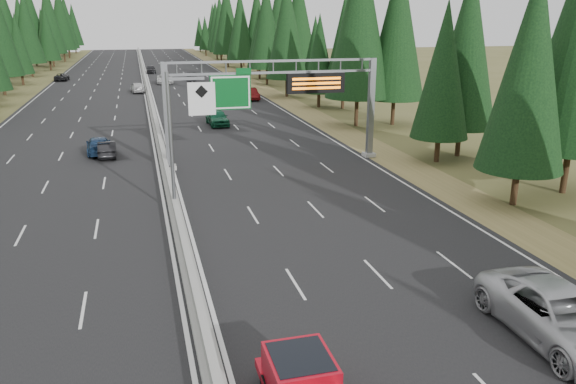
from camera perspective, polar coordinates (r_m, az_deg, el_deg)
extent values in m
cube|color=black|center=(86.86, -13.99, 9.61)|extent=(32.00, 260.00, 0.08)
cube|color=olive|center=(88.99, -2.30, 10.26)|extent=(3.60, 260.00, 0.06)
cube|color=brown|center=(88.35, -25.71, 8.55)|extent=(3.60, 260.00, 0.06)
cube|color=gray|center=(86.84, -14.00, 9.73)|extent=(0.70, 260.00, 0.30)
cube|color=gray|center=(86.79, -14.02, 9.99)|extent=(0.30, 260.00, 0.60)
cube|color=slate|center=(41.78, -12.19, 7.45)|extent=(0.45, 0.45, 7.80)
cube|color=gray|center=(42.56, -11.88, 2.47)|extent=(0.90, 0.90, 0.30)
cube|color=slate|center=(45.37, 8.41, 8.40)|extent=(0.45, 0.45, 7.80)
cube|color=gray|center=(46.09, 8.21, 3.79)|extent=(0.90, 0.90, 0.30)
cube|color=slate|center=(42.45, -1.52, 13.17)|extent=(15.85, 0.35, 0.16)
cube|color=slate|center=(42.52, -1.51, 12.04)|extent=(15.85, 0.35, 0.16)
cube|color=#054C19|center=(41.78, -5.85, 10.03)|extent=(3.00, 0.10, 2.50)
cube|color=silver|center=(41.72, -5.84, 10.02)|extent=(2.85, 0.02, 2.35)
cube|color=#054C19|center=(41.79, -4.53, 12.13)|extent=(1.10, 0.10, 0.45)
cube|color=black|center=(43.18, 2.84, 10.99)|extent=(4.50, 0.40, 1.50)
cube|color=orange|center=(42.93, 2.94, 11.43)|extent=(3.80, 0.02, 0.18)
cube|color=orange|center=(42.97, 2.93, 10.96)|extent=(3.80, 0.02, 0.18)
cube|color=orange|center=(43.01, 2.92, 10.50)|extent=(3.80, 0.02, 0.18)
cylinder|color=slate|center=(31.93, -11.80, 4.71)|extent=(0.20, 0.20, 8.00)
cube|color=gray|center=(32.98, -11.39, -1.92)|extent=(0.50, 0.50, 0.20)
cube|color=slate|center=(31.44, -10.35, 11.26)|extent=(2.00, 0.15, 0.15)
cube|color=silver|center=(31.53, -8.76, 9.33)|extent=(1.50, 0.06, 1.80)
cylinder|color=black|center=(36.37, 22.06, 0.49)|extent=(0.40, 0.40, 2.24)
cone|color=black|center=(35.16, 23.35, 11.46)|extent=(5.03, 5.03, 11.74)
cylinder|color=black|center=(40.11, 26.36, 1.95)|extent=(0.40, 0.40, 2.93)
cylinder|color=black|center=(45.56, 14.92, 4.19)|extent=(0.40, 0.40, 1.96)
cone|color=black|center=(44.64, 15.53, 11.87)|extent=(4.41, 4.41, 10.30)
cylinder|color=black|center=(48.01, 16.91, 4.94)|extent=(0.40, 0.40, 2.39)
cone|color=black|center=(47.09, 17.72, 13.86)|extent=(5.38, 5.38, 12.56)
cylinder|color=black|center=(59.55, 6.97, 8.11)|extent=(0.40, 0.40, 2.99)
cone|color=black|center=(58.81, 7.31, 17.12)|extent=(6.72, 6.72, 15.68)
cylinder|color=black|center=(60.86, 10.61, 8.02)|extent=(0.40, 0.40, 2.73)
cone|color=black|center=(60.13, 11.07, 16.07)|extent=(6.15, 6.15, 14.34)
cylinder|color=black|center=(72.16, 3.14, 9.33)|extent=(0.40, 0.40, 1.84)
cone|color=black|center=(71.60, 3.22, 13.89)|extent=(4.14, 4.14, 9.66)
cylinder|color=black|center=(71.35, 5.58, 9.34)|extent=(0.40, 0.40, 2.22)
cone|color=black|center=(70.74, 5.75, 14.90)|extent=(4.99, 4.99, 11.63)
cylinder|color=black|center=(81.72, -0.13, 10.56)|extent=(0.40, 0.40, 2.62)
cone|color=black|center=(81.18, -0.13, 16.31)|extent=(5.90, 5.90, 13.76)
cylinder|color=black|center=(85.12, 2.73, 10.53)|extent=(0.40, 0.40, 1.80)
cone|color=black|center=(84.65, 2.78, 14.32)|extent=(4.06, 4.06, 9.47)
cylinder|color=black|center=(97.50, -2.15, 11.65)|extent=(0.40, 0.40, 2.68)
cone|color=black|center=(97.04, -2.21, 16.58)|extent=(6.04, 6.04, 14.09)
cylinder|color=black|center=(96.97, 1.04, 11.69)|extent=(0.40, 0.40, 2.92)
cone|color=black|center=(96.52, 1.07, 17.09)|extent=(6.56, 6.56, 15.31)
cylinder|color=black|center=(106.91, -2.91, 11.97)|extent=(0.40, 0.40, 2.08)
cone|color=black|center=(106.51, -2.96, 15.44)|extent=(4.67, 4.67, 10.90)
cylinder|color=black|center=(108.37, -0.96, 12.25)|extent=(0.40, 0.40, 2.79)
cone|color=black|center=(107.96, -0.98, 16.86)|extent=(6.28, 6.28, 14.66)
cylinder|color=black|center=(120.07, -4.77, 12.64)|extent=(0.40, 0.40, 2.63)
cone|color=black|center=(119.70, -4.87, 16.56)|extent=(5.91, 5.91, 13.79)
cylinder|color=black|center=(120.90, -3.11, 12.73)|extent=(0.40, 0.40, 2.76)
cone|color=black|center=(120.54, -3.18, 16.83)|extent=(6.22, 6.22, 14.51)
cylinder|color=black|center=(133.18, -6.12, 13.12)|extent=(0.40, 0.40, 2.98)
cone|color=black|center=(132.85, -6.25, 17.14)|extent=(6.71, 6.71, 15.66)
cylinder|color=black|center=(136.52, -4.51, 13.04)|extent=(0.40, 0.40, 1.91)
cone|color=black|center=(136.22, -4.57, 15.55)|extent=(4.30, 4.30, 10.04)
cylinder|color=black|center=(147.95, -6.80, 13.43)|extent=(0.40, 0.40, 2.62)
cone|color=black|center=(147.65, -6.92, 16.61)|extent=(5.90, 5.90, 13.77)
cylinder|color=black|center=(149.54, -4.92, 13.47)|extent=(0.40, 0.40, 2.30)
cone|color=black|center=(149.25, -4.99, 16.22)|extent=(5.17, 5.17, 12.07)
cylinder|color=black|center=(159.84, -7.22, 13.66)|extent=(0.40, 0.40, 2.43)
cone|color=black|center=(159.57, -7.33, 16.38)|extent=(5.48, 5.48, 12.78)
cylinder|color=black|center=(159.43, -6.16, 13.64)|extent=(0.40, 0.40, 2.20)
cone|color=black|center=(159.16, -6.25, 16.12)|extent=(4.96, 4.96, 11.57)
cylinder|color=black|center=(175.11, -8.33, 13.82)|extent=(0.40, 0.40, 1.84)
cone|color=black|center=(174.88, -8.41, 15.70)|extent=(4.14, 4.14, 9.67)
cylinder|color=black|center=(172.23, -6.73, 13.94)|extent=(0.40, 0.40, 2.54)
cone|color=black|center=(171.97, -6.82, 16.59)|extent=(5.72, 5.72, 13.36)
cylinder|color=black|center=(187.59, -8.34, 14.04)|extent=(0.40, 0.40, 1.85)
cone|color=black|center=(187.38, -8.42, 15.80)|extent=(4.17, 4.17, 9.72)
cylinder|color=black|center=(185.32, -7.34, 14.13)|extent=(0.40, 0.40, 2.43)
cone|color=black|center=(185.09, -7.43, 16.47)|extent=(5.46, 5.46, 12.73)
cylinder|color=black|center=(198.39, -8.91, 14.17)|extent=(0.40, 0.40, 1.82)
cone|color=black|center=(198.19, -8.98, 15.81)|extent=(4.09, 4.09, 9.55)
cylinder|color=black|center=(199.92, -7.55, 14.35)|extent=(0.40, 0.40, 2.52)
cone|color=black|center=(199.69, -7.64, 16.60)|extent=(5.66, 5.66, 13.21)
cylinder|color=black|center=(93.52, -26.91, 9.63)|extent=(0.40, 0.40, 2.78)
cylinder|color=black|center=(106.55, -25.35, 10.30)|extent=(0.40, 0.40, 1.88)
cone|color=black|center=(106.17, -25.77, 13.43)|extent=(4.23, 4.23, 9.87)
cylinder|color=black|center=(121.55, -24.57, 11.22)|extent=(0.40, 0.40, 2.58)
cone|color=black|center=(121.19, -25.06, 14.99)|extent=(5.80, 5.80, 13.52)
cylinder|color=black|center=(122.56, -26.33, 11.12)|extent=(0.40, 0.40, 2.92)
cone|color=black|center=(122.21, -26.91, 15.35)|extent=(6.56, 6.56, 15.31)
cylinder|color=black|center=(134.45, -22.97, 11.75)|extent=(0.40, 0.40, 2.14)
cone|color=black|center=(134.13, -23.31, 14.59)|extent=(4.82, 4.82, 11.24)
cylinder|color=black|center=(133.73, -25.10, 11.55)|extent=(0.40, 0.40, 2.49)
cone|color=black|center=(133.40, -25.53, 14.87)|extent=(5.61, 5.61, 13.10)
cylinder|color=black|center=(145.29, -22.73, 12.27)|extent=(0.40, 0.40, 3.02)
cone|color=black|center=(144.99, -23.18, 15.96)|extent=(6.79, 6.79, 15.83)
cylinder|color=black|center=(148.67, -24.22, 12.17)|extent=(0.40, 0.40, 2.98)
cone|color=black|center=(148.38, -24.67, 15.73)|extent=(6.70, 6.70, 15.62)
cylinder|color=black|center=(159.92, -21.76, 12.72)|extent=(0.40, 0.40, 3.03)
cone|color=black|center=(159.65, -22.15, 16.09)|extent=(6.82, 6.82, 15.91)
cylinder|color=black|center=(162.22, -23.37, 12.43)|extent=(0.40, 0.40, 2.15)
cone|color=black|center=(161.96, -23.66, 14.78)|extent=(4.83, 4.83, 11.28)
cylinder|color=black|center=(174.63, -21.34, 13.00)|extent=(0.40, 0.40, 2.74)
cone|color=black|center=(174.38, -21.66, 15.79)|extent=(6.17, 6.17, 14.39)
cylinder|color=black|center=(172.30, -22.76, 12.65)|extent=(0.40, 0.40, 1.84)
cone|color=black|center=(172.07, -22.99, 14.55)|extent=(4.15, 4.15, 9.68)
cylinder|color=black|center=(187.89, -21.31, 13.16)|extent=(0.40, 0.40, 2.33)
cone|color=black|center=(187.66, -21.56, 15.36)|extent=(5.25, 5.25, 12.24)
cylinder|color=black|center=(185.25, -22.43, 13.01)|extent=(0.40, 0.40, 2.48)
cone|color=black|center=(185.01, -22.71, 15.39)|extent=(5.57, 5.57, 13.00)
cylinder|color=black|center=(199.14, -20.75, 13.40)|extent=(0.40, 0.40, 2.47)
cone|color=black|center=(198.92, -21.00, 15.61)|extent=(5.56, 5.56, 12.97)
cylinder|color=black|center=(197.89, -22.01, 13.25)|extent=(0.40, 0.40, 2.44)
cone|color=black|center=(197.66, -22.26, 15.44)|extent=(5.49, 5.49, 12.81)
imported|color=#ADAEB2|center=(21.91, 25.97, -11.22)|extent=(3.17, 6.74, 1.86)
cylinder|color=black|center=(17.77, 3.21, -18.40)|extent=(0.28, 0.75, 0.75)
cube|color=#B50B1B|center=(16.60, 1.23, -17.88)|extent=(1.79, 2.08, 1.04)
cube|color=black|center=(16.44, 1.24, -17.07)|extent=(1.60, 1.79, 0.52)
imported|color=#125133|center=(59.61, -7.20, 7.53)|extent=(2.16, 4.91, 1.64)
imported|color=#550C0C|center=(78.48, -3.82, 9.91)|extent=(1.77, 4.79, 1.57)
imported|color=black|center=(104.75, -9.78, 11.47)|extent=(2.27, 4.64, 1.30)
imported|color=silver|center=(100.29, -12.40, 11.16)|extent=(2.91, 5.93, 1.62)
imported|color=black|center=(120.78, -13.75, 12.03)|extent=(1.98, 4.67, 1.58)
imported|color=black|center=(47.72, -17.90, 4.19)|extent=(1.45, 3.92, 1.28)
imported|color=navy|center=(49.03, -18.67, 4.51)|extent=(2.28, 4.90, 1.39)
imported|color=beige|center=(88.96, -15.05, 10.23)|extent=(2.23, 4.71, 1.55)
imported|color=black|center=(110.58, -22.00, 10.78)|extent=(2.33, 4.78, 1.31)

